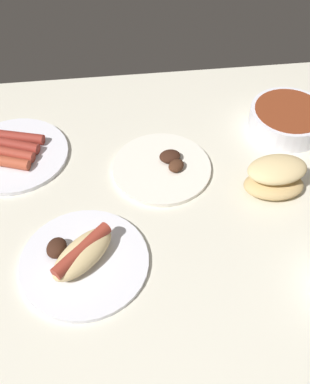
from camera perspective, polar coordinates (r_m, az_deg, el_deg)
The scene contains 6 objects.
ground_plane at distance 96.37cm, azimuth -1.39°, elevation -2.14°, with size 120.00×90.00×3.00cm, color silver.
plate_sausages at distance 108.51cm, azimuth -16.69°, elevation 4.56°, with size 23.56×23.56×3.37cm.
bowl_chili at distance 114.38cm, azimuth 15.86°, elevation 8.64°, with size 17.86×17.86×5.00cm.
bread_stack at distance 98.38cm, azimuth 14.39°, elevation 1.74°, with size 13.29×9.81×7.20cm.
plate_hotdog_assembled at distance 86.51cm, azimuth -8.80°, elevation -7.89°, with size 23.63×23.63×5.61cm.
plate_grilled_meat at distance 101.36cm, azimuth 0.96°, elevation 3.04°, with size 21.26×21.26×3.18cm.
Camera 1 is at (-4.76, -60.42, 73.42)cm, focal length 43.98 mm.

